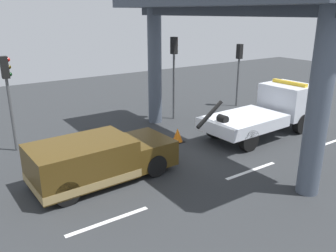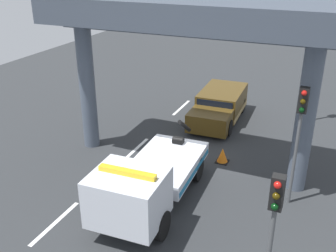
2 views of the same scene
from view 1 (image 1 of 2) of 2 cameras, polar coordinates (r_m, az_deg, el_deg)
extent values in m
cube|color=#2D3033|center=(15.49, 6.47, -4.06)|extent=(60.00, 40.00, 0.10)
cube|color=silver|center=(10.60, -9.79, -15.22)|extent=(2.60, 0.16, 0.01)
cube|color=silver|center=(13.79, 13.57, -7.16)|extent=(2.60, 0.16, 0.01)
cube|color=silver|center=(16.54, 12.33, 0.69)|extent=(3.93, 2.54, 0.55)
cube|color=silver|center=(18.96, 19.15, 4.06)|extent=(2.13, 2.38, 1.65)
cube|color=black|center=(19.39, 20.31, 5.33)|extent=(0.14, 2.21, 0.66)
cube|color=#196B9E|center=(17.34, 9.34, 1.40)|extent=(3.65, 0.15, 0.20)
cylinder|color=black|center=(14.80, 6.88, 1.88)|extent=(1.42, 0.23, 1.07)
cylinder|color=black|center=(15.45, 9.01, 1.17)|extent=(0.38, 0.46, 0.36)
cube|color=yellow|center=(18.78, 19.44, 6.73)|extent=(0.31, 1.93, 0.16)
cylinder|color=black|center=(19.63, 16.05, 1.87)|extent=(1.01, 0.36, 1.00)
cylinder|color=black|center=(18.51, 21.10, 0.36)|extent=(1.01, 0.36, 1.00)
cylinder|color=black|center=(16.81, 7.85, -0.29)|extent=(1.01, 0.36, 1.00)
cylinder|color=black|center=(15.49, 13.20, -2.26)|extent=(1.01, 0.36, 1.00)
cube|color=#4C3814|center=(12.37, -14.06, -5.64)|extent=(3.54, 2.33, 1.35)
cube|color=#4C3814|center=(13.53, -3.86, -3.90)|extent=(1.80, 2.17, 0.95)
cube|color=black|center=(12.95, -7.05, -2.69)|extent=(0.13, 1.94, 0.59)
cube|color=#9E8451|center=(12.58, -13.89, -7.70)|extent=(3.56, 2.34, 0.28)
cylinder|color=black|center=(14.33, -6.43, -3.91)|extent=(0.85, 0.31, 0.84)
cylinder|color=black|center=(12.84, -2.06, -6.54)|extent=(0.85, 0.31, 0.84)
cylinder|color=black|center=(13.13, -19.39, -7.05)|extent=(0.85, 0.31, 0.84)
cylinder|color=black|center=(11.48, -16.39, -10.53)|extent=(0.85, 0.31, 0.84)
cylinder|color=#4C5666|center=(18.60, -2.21, 9.62)|extent=(0.73, 0.73, 6.02)
cylinder|color=#4C5666|center=(11.81, 23.59, 3.02)|extent=(0.73, 0.73, 6.02)
cube|color=#353C47|center=(14.55, 8.35, 18.22)|extent=(0.50, 11.20, 0.36)
cylinder|color=#515456|center=(16.21, -24.39, 1.59)|extent=(0.12, 0.12, 3.21)
cube|color=black|center=(15.80, -25.36, 8.74)|extent=(0.28, 0.32, 0.90)
sphere|color=red|center=(15.79, -24.94, 9.90)|extent=(0.18, 0.18, 0.18)
sphere|color=#3A2D06|center=(15.83, -24.79, 8.83)|extent=(0.18, 0.18, 0.18)
sphere|color=black|center=(15.87, -24.65, 7.77)|extent=(0.18, 0.18, 0.18)
cylinder|color=#515456|center=(19.37, 0.96, 6.42)|extent=(0.12, 0.12, 3.65)
cube|color=black|center=(19.04, 1.00, 13.14)|extent=(0.28, 0.32, 0.90)
sphere|color=red|center=(19.10, 1.40, 14.06)|extent=(0.18, 0.18, 0.18)
sphere|color=#3A2D06|center=(19.13, 1.40, 13.16)|extent=(0.18, 0.18, 0.18)
sphere|color=black|center=(19.16, 1.39, 12.27)|extent=(0.18, 0.18, 0.18)
cylinder|color=#515456|center=(22.64, 11.41, 7.01)|extent=(0.12, 0.12, 3.04)
cube|color=black|center=(22.35, 11.73, 11.97)|extent=(0.28, 0.32, 0.90)
sphere|color=red|center=(22.44, 12.08, 12.74)|extent=(0.18, 0.18, 0.18)
sphere|color=#3A2D06|center=(22.47, 12.03, 11.98)|extent=(0.18, 0.18, 0.18)
sphere|color=black|center=(22.50, 11.97, 11.22)|extent=(0.18, 0.18, 0.18)
cone|color=orange|center=(16.17, 1.58, -1.52)|extent=(0.50, 0.50, 0.66)
cube|color=black|center=(16.28, 1.57, -2.56)|extent=(0.56, 0.56, 0.03)
camera|label=2|loc=(29.19, 23.53, 22.53)|focal=41.99mm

